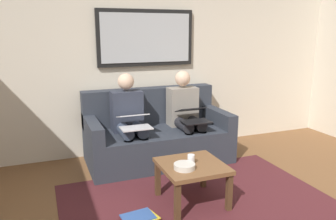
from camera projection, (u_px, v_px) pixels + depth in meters
name	position (u px, v px, depth m)	size (l,w,h in m)	color
wall_rear	(144.00, 57.00, 4.57)	(6.00, 0.12, 2.60)	beige
area_rug	(199.00, 203.00, 3.27)	(2.60, 1.80, 0.01)	#4C1E23
couch	(156.00, 136.00, 4.35)	(1.79, 0.90, 0.90)	#2D333D
framed_mirror	(146.00, 38.00, 4.42)	(1.31, 0.05, 0.73)	black
coffee_table	(192.00, 170.00, 3.22)	(0.60, 0.60, 0.40)	brown
cup	(191.00, 159.00, 3.21)	(0.07, 0.07, 0.09)	silver
bowl	(184.00, 166.00, 3.09)	(0.20, 0.20, 0.05)	beige
person_left	(185.00, 112.00, 4.36)	(0.38, 0.58, 1.14)	gray
laptop_black	(193.00, 115.00, 4.14)	(0.34, 0.38, 0.17)	black
person_right	(129.00, 118.00, 4.09)	(0.38, 0.58, 1.14)	#2D3342
laptop_silver	(134.00, 121.00, 3.87)	(0.35, 0.36, 0.15)	silver
magazine_stack	(140.00, 219.00, 2.96)	(0.35, 0.27, 0.04)	red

